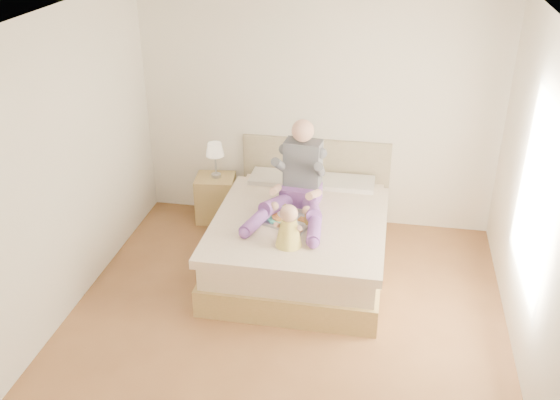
% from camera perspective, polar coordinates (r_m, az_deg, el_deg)
% --- Properties ---
extents(room, '(4.02, 4.22, 2.71)m').
position_cam_1_polar(room, '(4.99, 1.32, 2.34)').
color(room, brown).
rests_on(room, ground).
extents(bed, '(1.70, 2.18, 1.00)m').
position_cam_1_polar(bed, '(6.50, 2.04, -3.23)').
color(bed, '#9B7F48').
rests_on(bed, ground).
extents(nightstand, '(0.49, 0.45, 0.54)m').
position_cam_1_polar(nightstand, '(7.38, -5.87, 0.18)').
color(nightstand, '#9B7F48').
rests_on(nightstand, ground).
extents(lamp, '(0.20, 0.20, 0.42)m').
position_cam_1_polar(lamp, '(7.14, -5.97, 4.44)').
color(lamp, silver).
rests_on(lamp, nightstand).
extents(adult, '(0.78, 1.14, 0.92)m').
position_cam_1_polar(adult, '(6.28, 1.66, 1.47)').
color(adult, '#5E3380').
rests_on(adult, bed).
extents(tray, '(0.55, 0.49, 0.13)m').
position_cam_1_polar(tray, '(6.12, 0.84, -1.79)').
color(tray, silver).
rests_on(tray, bed).
extents(baby, '(0.27, 0.37, 0.41)m').
position_cam_1_polar(baby, '(5.68, 0.83, -2.63)').
color(baby, gold).
rests_on(baby, bed).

